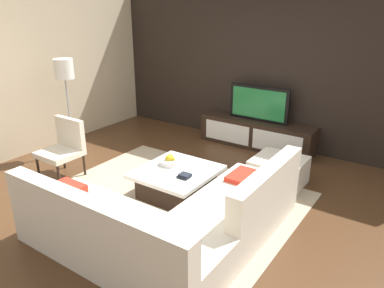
% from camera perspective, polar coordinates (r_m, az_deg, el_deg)
% --- Properties ---
extents(ground_plane, '(14.00, 14.00, 0.00)m').
position_cam_1_polar(ground_plane, '(5.06, -2.07, -8.54)').
color(ground_plane, '#4C301C').
extents(feature_wall_back, '(6.40, 0.12, 2.80)m').
position_cam_1_polar(feature_wall_back, '(6.85, 11.52, 11.37)').
color(feature_wall_back, black).
rests_on(feature_wall_back, ground).
extents(side_wall_left, '(0.12, 5.20, 2.80)m').
position_cam_1_polar(side_wall_left, '(7.01, -23.13, 10.34)').
color(side_wall_left, beige).
rests_on(side_wall_left, ground).
extents(area_rug, '(3.27, 2.51, 0.01)m').
position_cam_1_polar(area_rug, '(5.11, -2.98, -8.18)').
color(area_rug, tan).
rests_on(area_rug, ground).
extents(media_console, '(2.09, 0.49, 0.50)m').
position_cam_1_polar(media_console, '(6.86, 9.83, 1.57)').
color(media_console, black).
rests_on(media_console, ground).
extents(television, '(1.10, 0.06, 0.62)m').
position_cam_1_polar(television, '(6.70, 10.12, 6.09)').
color(television, black).
rests_on(television, media_console).
extents(sectional_couch, '(2.32, 2.41, 0.83)m').
position_cam_1_polar(sectional_couch, '(4.07, -3.36, -11.84)').
color(sectional_couch, beige).
rests_on(sectional_couch, ground).
extents(coffee_table, '(0.97, 1.03, 0.38)m').
position_cam_1_polar(coffee_table, '(5.09, -2.34, -5.80)').
color(coffee_table, black).
rests_on(coffee_table, ground).
extents(accent_chair_near, '(0.56, 0.54, 0.87)m').
position_cam_1_polar(accent_chair_near, '(5.89, -18.88, -0.11)').
color(accent_chair_near, black).
rests_on(accent_chair_near, ground).
extents(floor_lamp, '(0.31, 0.31, 1.63)m').
position_cam_1_polar(floor_lamp, '(6.48, -18.84, 9.84)').
color(floor_lamp, '#A5A5AA').
rests_on(floor_lamp, ground).
extents(ottoman, '(0.70, 0.70, 0.40)m').
position_cam_1_polar(ottoman, '(5.52, 13.03, -4.14)').
color(ottoman, beige).
rests_on(ottoman, ground).
extents(fruit_bowl, '(0.28, 0.28, 0.14)m').
position_cam_1_polar(fruit_bowl, '(5.17, -3.34, -2.60)').
color(fruit_bowl, silver).
rests_on(fruit_bowl, coffee_table).
extents(book_stack, '(0.16, 0.15, 0.05)m').
position_cam_1_polar(book_stack, '(4.79, -1.14, -4.86)').
color(book_stack, '#1E232D').
rests_on(book_stack, coffee_table).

